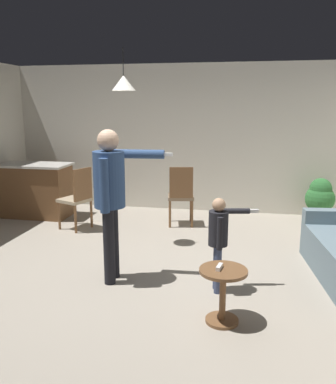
{
  "coord_description": "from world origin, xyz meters",
  "views": [
    {
      "loc": [
        1.23,
        -4.28,
        1.98
      ],
      "look_at": [
        0.37,
        0.11,
        1.0
      ],
      "focal_mm": 37.78,
      "sensor_mm": 36.0,
      "label": 1
    }
  ],
  "objects_px": {
    "potted_plant_corner": "(320,198)",
    "spare_remote_on_table": "(219,267)",
    "side_table_by_couch": "(223,289)",
    "dining_chair_by_counter": "(181,194)",
    "kitchen_counter": "(35,190)",
    "person_adult": "(111,189)",
    "dining_chair_near_wall": "(78,196)",
    "person_child": "(219,234)"
  },
  "relations": [
    {
      "from": "kitchen_counter",
      "to": "side_table_by_couch",
      "type": "relative_size",
      "value": 2.42
    },
    {
      "from": "person_child",
      "to": "side_table_by_couch",
      "type": "bearing_deg",
      "value": -3.87
    },
    {
      "from": "dining_chair_near_wall",
      "to": "potted_plant_corner",
      "type": "xyz_separation_m",
      "value": [
        3.87,
        1.19,
        -0.13
      ]
    },
    {
      "from": "person_adult",
      "to": "person_child",
      "type": "relative_size",
      "value": 1.67
    },
    {
      "from": "side_table_by_couch",
      "to": "kitchen_counter",
      "type": "bearing_deg",
      "value": 139.29
    },
    {
      "from": "spare_remote_on_table",
      "to": "dining_chair_by_counter",
      "type": "bearing_deg",
      "value": 105.78
    },
    {
      "from": "side_table_by_couch",
      "to": "person_adult",
      "type": "bearing_deg",
      "value": 151.9
    },
    {
      "from": "kitchen_counter",
      "to": "spare_remote_on_table",
      "type": "bearing_deg",
      "value": -40.97
    },
    {
      "from": "person_child",
      "to": "dining_chair_near_wall",
      "type": "bearing_deg",
      "value": -138.8
    },
    {
      "from": "dining_chair_near_wall",
      "to": "dining_chair_by_counter",
      "type": "bearing_deg",
      "value": -51.12
    },
    {
      "from": "person_child",
      "to": "spare_remote_on_table",
      "type": "distance_m",
      "value": 0.64
    },
    {
      "from": "person_child",
      "to": "dining_chair_by_counter",
      "type": "distance_m",
      "value": 2.42
    },
    {
      "from": "person_adult",
      "to": "dining_chair_near_wall",
      "type": "bearing_deg",
      "value": -150.15
    },
    {
      "from": "person_adult",
      "to": "potted_plant_corner",
      "type": "distance_m",
      "value": 4.05
    },
    {
      "from": "dining_chair_by_counter",
      "to": "person_adult",
      "type": "bearing_deg",
      "value": -111.19
    },
    {
      "from": "person_child",
      "to": "potted_plant_corner",
      "type": "height_order",
      "value": "person_child"
    },
    {
      "from": "person_adult",
      "to": "person_child",
      "type": "xyz_separation_m",
      "value": [
        1.2,
        -0.05,
        -0.43
      ]
    },
    {
      "from": "side_table_by_couch",
      "to": "person_adult",
      "type": "relative_size",
      "value": 0.3
    },
    {
      "from": "person_child",
      "to": "potted_plant_corner",
      "type": "relative_size",
      "value": 1.36
    },
    {
      "from": "kitchen_counter",
      "to": "spare_remote_on_table",
      "type": "height_order",
      "value": "kitchen_counter"
    },
    {
      "from": "potted_plant_corner",
      "to": "spare_remote_on_table",
      "type": "relative_size",
      "value": 5.82
    },
    {
      "from": "person_child",
      "to": "spare_remote_on_table",
      "type": "bearing_deg",
      "value": -7.14
    },
    {
      "from": "dining_chair_by_counter",
      "to": "potted_plant_corner",
      "type": "xyz_separation_m",
      "value": [
        2.29,
        0.69,
        -0.13
      ]
    },
    {
      "from": "spare_remote_on_table",
      "to": "person_child",
      "type": "bearing_deg",
      "value": 94.45
    },
    {
      "from": "kitchen_counter",
      "to": "spare_remote_on_table",
      "type": "distance_m",
      "value": 4.61
    },
    {
      "from": "side_table_by_couch",
      "to": "potted_plant_corner",
      "type": "height_order",
      "value": "potted_plant_corner"
    },
    {
      "from": "person_adult",
      "to": "kitchen_counter",
      "type": "bearing_deg",
      "value": -140.17
    },
    {
      "from": "kitchen_counter",
      "to": "dining_chair_near_wall",
      "type": "distance_m",
      "value": 1.23
    },
    {
      "from": "kitchen_counter",
      "to": "side_table_by_couch",
      "type": "height_order",
      "value": "kitchen_counter"
    },
    {
      "from": "kitchen_counter",
      "to": "potted_plant_corner",
      "type": "xyz_separation_m",
      "value": [
        4.94,
        0.6,
        -0.06
      ]
    },
    {
      "from": "side_table_by_couch",
      "to": "person_child",
      "type": "height_order",
      "value": "person_child"
    },
    {
      "from": "dining_chair_by_counter",
      "to": "potted_plant_corner",
      "type": "height_order",
      "value": "dining_chair_by_counter"
    },
    {
      "from": "side_table_by_couch",
      "to": "dining_chair_by_counter",
      "type": "distance_m",
      "value": 3.06
    },
    {
      "from": "side_table_by_couch",
      "to": "spare_remote_on_table",
      "type": "height_order",
      "value": "spare_remote_on_table"
    },
    {
      "from": "side_table_by_couch",
      "to": "potted_plant_corner",
      "type": "relative_size",
      "value": 0.69
    },
    {
      "from": "person_adult",
      "to": "person_child",
      "type": "distance_m",
      "value": 1.27
    },
    {
      "from": "kitchen_counter",
      "to": "potted_plant_corner",
      "type": "bearing_deg",
      "value": 6.91
    },
    {
      "from": "dining_chair_by_counter",
      "to": "spare_remote_on_table",
      "type": "bearing_deg",
      "value": -84.87
    },
    {
      "from": "person_adult",
      "to": "dining_chair_by_counter",
      "type": "height_order",
      "value": "person_adult"
    },
    {
      "from": "kitchen_counter",
      "to": "person_child",
      "type": "bearing_deg",
      "value": -34.84
    },
    {
      "from": "kitchen_counter",
      "to": "dining_chair_by_counter",
      "type": "bearing_deg",
      "value": -2.05
    },
    {
      "from": "person_child",
      "to": "dining_chair_by_counter",
      "type": "height_order",
      "value": "person_child"
    }
  ]
}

